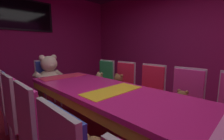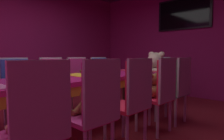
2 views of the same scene
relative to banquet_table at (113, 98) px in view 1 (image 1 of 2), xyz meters
The scene contains 19 objects.
wall_back 3.29m from the banquet_table, 90.00° to the left, with size 5.20×0.12×2.80m, color #8C1959.
wall_right 2.70m from the banquet_table, ahead, with size 0.12×6.40×2.80m, color #8C1959.
banquet_table is the anchor object (origin of this frame).
chair_left_2 0.86m from the banquet_table, behind, with size 0.42×0.41×0.98m.
teddy_left_2 0.72m from the banquet_table, behind, with size 0.24×0.31×0.29m.
chair_left_3 1.03m from the banquet_table, 147.11° to the left, with size 0.42×0.41×0.98m.
teddy_left_3 0.91m from the banquet_table, 142.15° to the left, with size 0.25×0.32×0.30m.
chair_left_4 1.41m from the banquet_table, 127.61° to the left, with size 0.42×0.41×0.98m.
teddy_left_4 1.32m from the banquet_table, 122.62° to the left, with size 0.25×0.33×0.31m.
chair_right_1 1.01m from the banquet_table, 33.02° to the right, with size 0.42×0.41×0.98m.
teddy_right_1 0.90m from the banquet_table, 37.97° to the right, with size 0.21×0.27×0.26m.
chair_right_2 0.85m from the banquet_table, ahead, with size 0.42×0.41×0.98m.
chair_right_3 1.03m from the banquet_table, 33.40° to the left, with size 0.42×0.41×0.98m.
teddy_right_3 0.91m from the banquet_table, 38.50° to the left, with size 0.26×0.34×0.32m.
chair_right_4 1.37m from the banquet_table, 52.14° to the left, with size 0.42×0.41×0.98m.
teddy_right_4 1.29m from the banquet_table, 57.21° to the left, with size 0.24×0.31×0.29m.
throne_chair 1.98m from the banquet_table, 90.00° to the left, with size 0.41×0.42×0.98m.
king_teddy_bear 1.82m from the banquet_table, 90.00° to the left, with size 0.68×0.53×0.64m.
wall_tv 3.41m from the banquet_table, 90.00° to the left, with size 1.34×0.06×0.78m.
Camera 1 is at (-1.23, -1.23, 1.26)m, focal length 24.14 mm.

